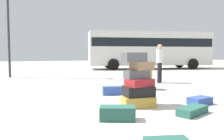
% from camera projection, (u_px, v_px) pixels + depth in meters
% --- Properties ---
extents(ground_plane, '(80.00, 80.00, 0.00)m').
position_uv_depth(ground_plane, '(141.00, 112.00, 4.93)').
color(ground_plane, '#ADA89E').
extents(suitcase_tower, '(0.83, 0.64, 1.30)m').
position_uv_depth(suitcase_tower, '(138.00, 84.00, 5.44)').
color(suitcase_tower, '#B28C33').
rests_on(suitcase_tower, ground).
extents(suitcase_teal_right_side, '(0.75, 0.56, 0.26)m').
position_uv_depth(suitcase_teal_right_side, '(117.00, 113.00, 4.32)').
color(suitcase_teal_right_side, '#26594C').
rests_on(suitcase_teal_right_side, ground).
extents(suitcase_tan_white_trunk, '(0.32, 0.40, 0.77)m').
position_uv_depth(suitcase_tan_white_trunk, '(146.00, 79.00, 8.09)').
color(suitcase_tan_white_trunk, '#B28C33').
rests_on(suitcase_tan_white_trunk, ground).
extents(suitcase_navy_left_side, '(0.65, 0.41, 0.26)m').
position_uv_depth(suitcase_navy_left_side, '(112.00, 91.00, 7.01)').
color(suitcase_navy_left_side, '#334F99').
rests_on(suitcase_navy_left_side, ground).
extents(suitcase_navy_foreground_far, '(0.64, 0.45, 0.19)m').
position_uv_depth(suitcase_navy_foreground_far, '(200.00, 101.00, 5.67)').
color(suitcase_navy_foreground_far, '#334F99').
rests_on(suitcase_navy_foreground_far, ground).
extents(suitcase_teal_foreground_near, '(0.86, 0.59, 0.16)m').
position_uv_depth(suitcase_teal_foreground_near, '(192.00, 111.00, 4.72)').
color(suitcase_teal_foreground_near, '#26594C').
rests_on(suitcase_teal_foreground_near, ground).
extents(person_bearded_onlooker, '(0.30, 0.30, 1.70)m').
position_uv_depth(person_bearded_onlooker, '(160.00, 60.00, 9.92)').
color(person_bearded_onlooker, black).
rests_on(person_bearded_onlooker, ground).
extents(parked_bus, '(10.77, 4.68, 3.15)m').
position_uv_depth(parked_bus, '(150.00, 48.00, 19.62)').
color(parked_bus, silver).
rests_on(parked_bus, ground).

